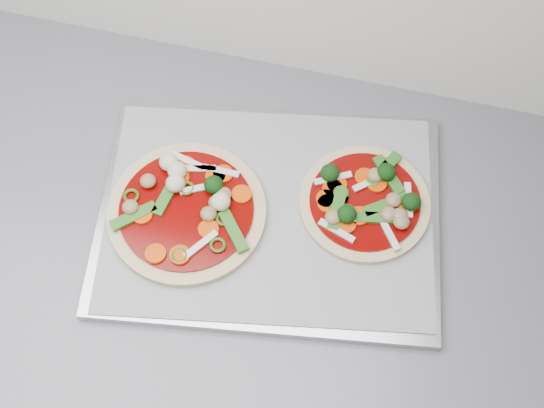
# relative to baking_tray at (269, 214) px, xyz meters

# --- Properties ---
(base_cabinet) EXTENTS (3.60, 0.60, 0.86)m
(base_cabinet) POSITION_rel_baking_tray_xyz_m (0.15, -0.07, -0.48)
(base_cabinet) COLOR #B2B2B0
(base_cabinet) RESTS_ON ground
(countertop) EXTENTS (3.60, 0.60, 0.04)m
(countertop) POSITION_rel_baking_tray_xyz_m (0.15, -0.07, -0.03)
(countertop) COLOR slate
(countertop) RESTS_ON base_cabinet
(baking_tray) EXTENTS (0.46, 0.37, 0.01)m
(baking_tray) POSITION_rel_baking_tray_xyz_m (0.00, 0.00, 0.00)
(baking_tray) COLOR #9A9AA0
(baking_tray) RESTS_ON countertop
(parchment) EXTENTS (0.44, 0.36, 0.00)m
(parchment) POSITION_rel_baking_tray_xyz_m (0.00, 0.00, 0.01)
(parchment) COLOR gray
(parchment) RESTS_ON baking_tray
(pizza_left) EXTENTS (0.23, 0.23, 0.03)m
(pizza_left) POSITION_rel_baking_tray_xyz_m (-0.10, -0.02, 0.02)
(pizza_left) COLOR tan
(pizza_left) RESTS_ON parchment
(pizza_right) EXTENTS (0.19, 0.19, 0.03)m
(pizza_right) POSITION_rel_baking_tray_xyz_m (0.11, 0.04, 0.02)
(pizza_right) COLOR tan
(pizza_right) RESTS_ON parchment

